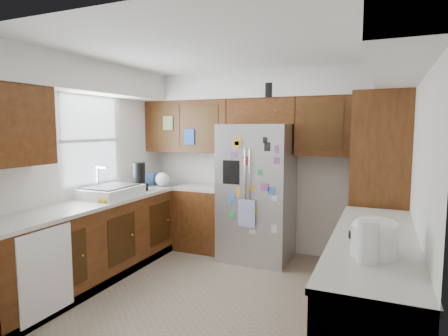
{
  "coord_description": "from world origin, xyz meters",
  "views": [
    {
      "loc": [
        1.53,
        -3.48,
        1.75
      ],
      "look_at": [
        -0.11,
        0.35,
        1.3
      ],
      "focal_mm": 30.0,
      "sensor_mm": 36.0,
      "label": 1
    }
  ],
  "objects": [
    {
      "name": "rice_cooker",
      "position": [
        1.5,
        -0.91,
        1.06
      ],
      "size": [
        0.31,
        0.3,
        0.26
      ],
      "color": "white",
      "rests_on": "right_counter_run"
    },
    {
      "name": "floor",
      "position": [
        0.0,
        0.0,
        0.0
      ],
      "size": [
        3.6,
        3.6,
        0.0
      ],
      "primitive_type": "plane",
      "color": "gray",
      "rests_on": "ground"
    },
    {
      "name": "bridge_cabinet",
      "position": [
        0.0,
        1.43,
        1.98
      ],
      "size": [
        0.96,
        0.34,
        0.35
      ],
      "primitive_type": "cube",
      "color": "#421E0C",
      "rests_on": "fridge"
    },
    {
      "name": "fridge",
      "position": [
        -0.0,
        1.2,
        0.9
      ],
      "size": [
        0.9,
        0.79,
        1.8
      ],
      "color": "#A3A3A8",
      "rests_on": "ground"
    },
    {
      "name": "right_counter_run",
      "position": [
        1.5,
        -0.47,
        0.42
      ],
      "size": [
        0.63,
        2.25,
        0.92
      ],
      "color": "#421E0C",
      "rests_on": "ground"
    },
    {
      "name": "room_shell",
      "position": [
        -0.11,
        0.36,
        1.82
      ],
      "size": [
        3.64,
        3.24,
        2.52
      ],
      "color": "white",
      "rests_on": "ground"
    },
    {
      "name": "paper_towel",
      "position": [
        1.47,
        -1.09,
        1.06
      ],
      "size": [
        0.12,
        0.12,
        0.27
      ],
      "primitive_type": "cylinder",
      "color": "white",
      "rests_on": "right_counter_run"
    },
    {
      "name": "sink_assembly",
      "position": [
        -1.5,
        0.1,
        0.99
      ],
      "size": [
        0.52,
        0.72,
        0.37
      ],
      "color": "white",
      "rests_on": "left_counter_run"
    },
    {
      "name": "left_counter_clutter",
      "position": [
        -1.46,
        0.84,
        1.05
      ],
      "size": [
        0.4,
        0.85,
        0.38
      ],
      "color": "black",
      "rests_on": "left_counter_run"
    },
    {
      "name": "pantry",
      "position": [
        1.5,
        1.15,
        1.07
      ],
      "size": [
        0.6,
        0.9,
        2.15
      ],
      "primitive_type": "cube",
      "color": "#421E0C",
      "rests_on": "ground"
    },
    {
      "name": "fridge_top_items",
      "position": [
        -0.06,
        1.37,
        2.28
      ],
      "size": [
        0.81,
        0.32,
        0.26
      ],
      "color": "blue",
      "rests_on": "bridge_cabinet"
    },
    {
      "name": "left_counter_run",
      "position": [
        -1.36,
        0.03,
        0.43
      ],
      "size": [
        1.36,
        3.2,
        0.92
      ],
      "color": "#421E0C",
      "rests_on": "ground"
    }
  ]
}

